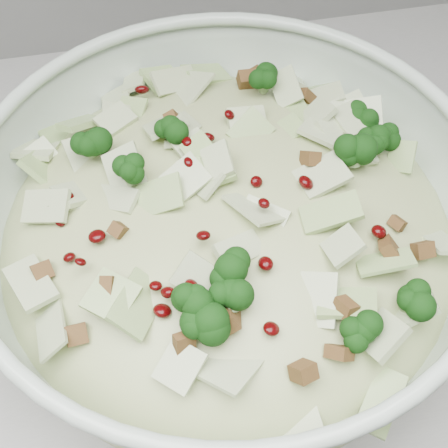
# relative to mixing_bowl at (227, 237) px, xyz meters

# --- Properties ---
(mixing_bowl) EXTENTS (0.50, 0.50, 0.16)m
(mixing_bowl) POSITION_rel_mixing_bowl_xyz_m (0.00, 0.00, 0.00)
(mixing_bowl) COLOR #B3C5B4
(mixing_bowl) RESTS_ON counter
(salad) EXTENTS (0.37, 0.37, 0.16)m
(salad) POSITION_rel_mixing_bowl_xyz_m (0.00, -0.00, 0.03)
(salad) COLOR #A8B47B
(salad) RESTS_ON mixing_bowl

